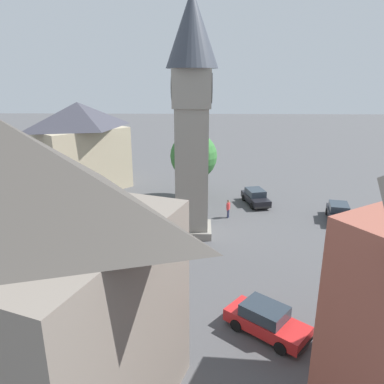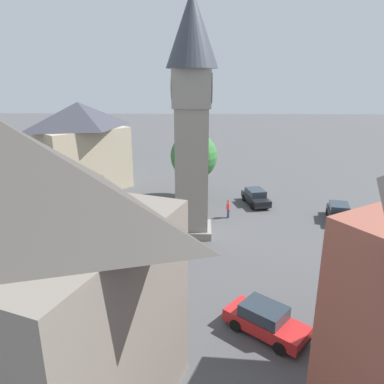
# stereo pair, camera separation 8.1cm
# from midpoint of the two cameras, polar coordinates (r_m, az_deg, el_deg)

# --- Properties ---
(ground_plane) EXTENTS (200.00, 200.00, 0.00)m
(ground_plane) POSITION_cam_midpoint_polar(r_m,az_deg,el_deg) (30.05, -0.08, -6.42)
(ground_plane) COLOR #4C4C4F
(clock_tower) EXTENTS (3.77, 3.77, 18.25)m
(clock_tower) POSITION_cam_midpoint_polar(r_m,az_deg,el_deg) (27.49, -0.09, 14.25)
(clock_tower) COLOR gray
(clock_tower) RESTS_ON ground
(car_blue_kerb) EXTENTS (3.93, 4.25, 1.53)m
(car_blue_kerb) POSITION_cam_midpoint_polar(r_m,az_deg,el_deg) (19.40, 11.41, -19.07)
(car_blue_kerb) COLOR red
(car_blue_kerb) RESTS_ON ground
(car_silver_kerb) EXTENTS (4.40, 2.57, 1.53)m
(car_silver_kerb) POSITION_cam_midpoint_polar(r_m,az_deg,el_deg) (36.90, 9.86, -0.77)
(car_silver_kerb) COLOR black
(car_silver_kerb) RESTS_ON ground
(car_red_corner) EXTENTS (4.46, 3.12, 1.53)m
(car_red_corner) POSITION_cam_midpoint_polar(r_m,az_deg,el_deg) (31.22, -15.93, -4.67)
(car_red_corner) COLOR red
(car_red_corner) RESTS_ON ground
(car_white_side) EXTENTS (4.40, 2.58, 1.53)m
(car_white_side) POSITION_cam_midpoint_polar(r_m,az_deg,el_deg) (34.79, 21.89, -2.97)
(car_white_side) COLOR black
(car_white_side) RESTS_ON ground
(pedestrian) EXTENTS (0.51, 0.36, 1.69)m
(pedestrian) POSITION_cam_midpoint_polar(r_m,az_deg,el_deg) (32.96, 5.63, -2.39)
(pedestrian) COLOR #2D3351
(pedestrian) RESTS_ON ground
(tree) EXTENTS (4.78, 4.78, 6.92)m
(tree) POSITION_cam_midpoint_polar(r_m,az_deg,el_deg) (37.18, 0.20, 5.63)
(tree) COLOR brown
(tree) RESTS_ON ground
(building_shop_left) EXTENTS (11.41, 11.29, 9.68)m
(building_shop_left) POSITION_cam_midpoint_polar(r_m,az_deg,el_deg) (42.21, -17.07, 6.89)
(building_shop_left) COLOR tan
(building_shop_left) RESTS_ON ground
(building_corner_back) EXTENTS (11.20, 12.89, 11.24)m
(building_corner_back) POSITION_cam_midpoint_polar(r_m,az_deg,el_deg) (14.50, -26.45, -11.07)
(building_corner_back) COLOR slate
(building_corner_back) RESTS_ON ground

